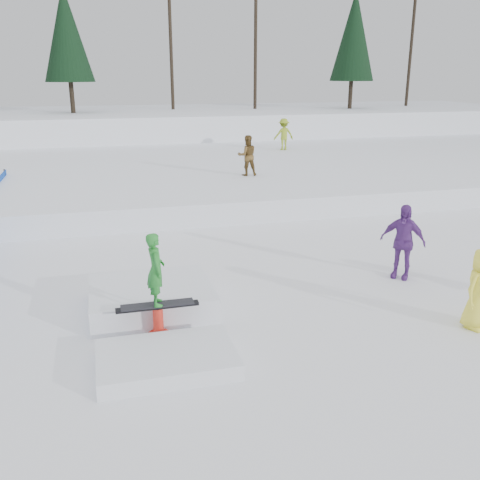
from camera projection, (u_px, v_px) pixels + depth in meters
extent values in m
plane|color=white|center=(242.00, 319.00, 11.23)|extent=(120.00, 120.00, 0.00)
cube|color=white|center=(133.00, 128.00, 38.54)|extent=(60.00, 14.00, 2.40)
cube|color=white|center=(156.00, 171.00, 25.87)|extent=(50.00, 18.00, 0.80)
cylinder|color=black|center=(6.00, 182.00, 22.56)|extent=(0.05, 0.05, 1.10)
cylinder|color=black|center=(72.00, 98.00, 35.51)|extent=(0.30, 0.30, 2.00)
cone|color=black|center=(66.00, 34.00, 34.33)|extent=(3.20, 3.20, 5.95)
cylinder|color=black|center=(171.00, 41.00, 37.96)|extent=(0.24, 0.24, 9.50)
cylinder|color=black|center=(255.00, 52.00, 38.74)|extent=(0.24, 0.24, 8.00)
cylinder|color=black|center=(350.00, 95.00, 39.98)|extent=(0.30, 0.30, 2.00)
cone|color=black|center=(354.00, 36.00, 38.74)|extent=(3.20, 3.20, 6.30)
cylinder|color=black|center=(412.00, 37.00, 42.03)|extent=(0.24, 0.24, 10.50)
imported|color=brown|center=(247.00, 155.00, 22.41)|extent=(0.84, 0.67, 1.69)
imported|color=#8CA423|center=(284.00, 134.00, 30.00)|extent=(1.13, 0.65, 1.74)
imported|color=#68338D|center=(403.00, 241.00, 13.26)|extent=(1.12, 1.11, 1.90)
imported|color=#FDF342|center=(480.00, 289.00, 10.64)|extent=(0.95, 0.77, 1.67)
cube|color=white|center=(151.00, 298.00, 11.62)|extent=(2.60, 2.20, 0.54)
cube|color=white|center=(167.00, 359.00, 9.35)|extent=(2.40, 1.60, 0.30)
cylinder|color=#F43D2C|center=(159.00, 335.00, 10.50)|extent=(0.44, 0.44, 0.06)
cylinder|color=#F43D2C|center=(158.00, 322.00, 10.42)|extent=(0.20, 0.20, 0.60)
cube|color=black|center=(158.00, 307.00, 10.32)|extent=(1.60, 0.16, 0.06)
cube|color=black|center=(157.00, 305.00, 10.30)|extent=(1.40, 0.28, 0.03)
imported|color=#23852B|center=(156.00, 269.00, 10.09)|extent=(0.34, 0.52, 1.42)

